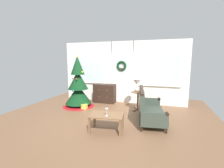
{
  "coord_description": "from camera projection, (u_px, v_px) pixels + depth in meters",
  "views": [
    {
      "loc": [
        1.62,
        -4.36,
        1.77
      ],
      "look_at": [
        0.05,
        0.55,
        1.0
      ],
      "focal_mm": 25.38,
      "sensor_mm": 36.0,
      "label": 1
    }
  ],
  "objects": [
    {
      "name": "flower_vase",
      "position": [
        141.0,
        89.0,
        5.5
      ],
      "size": [
        0.11,
        0.1,
        0.35
      ],
      "color": "beige",
      "rests_on": "side_table"
    },
    {
      "name": "dresser_cabinet",
      "position": [
        105.0,
        93.0,
        6.69
      ],
      "size": [
        0.9,
        0.45,
        0.78
      ],
      "color": "black",
      "rests_on": "ground"
    },
    {
      "name": "settee_sofa",
      "position": [
        148.0,
        109.0,
        4.62
      ],
      "size": [
        0.92,
        1.68,
        0.96
      ],
      "color": "black",
      "rests_on": "ground"
    },
    {
      "name": "christmas_tree",
      "position": [
        78.0,
        88.0,
        6.06
      ],
      "size": [
        1.21,
        1.21,
        2.01
      ],
      "color": "#4C331E",
      "rests_on": "ground"
    },
    {
      "name": "gift_box",
      "position": [
        84.0,
        107.0,
        5.78
      ],
      "size": [
        0.19,
        0.17,
        0.19
      ],
      "primitive_type": "cube",
      "color": "#D8C64C",
      "rests_on": "ground"
    },
    {
      "name": "ground_plane",
      "position": [
        105.0,
        119.0,
        4.86
      ],
      "size": [
        6.76,
        6.76,
        0.0
      ],
      "primitive_type": "plane",
      "color": "brown"
    },
    {
      "name": "coffee_table",
      "position": [
        107.0,
        117.0,
        3.96
      ],
      "size": [
        0.9,
        0.62,
        0.43
      ],
      "color": "brown",
      "rests_on": "ground"
    },
    {
      "name": "side_table",
      "position": [
        138.0,
        97.0,
        5.64
      ],
      "size": [
        0.5,
        0.48,
        0.67
      ],
      "color": "brown",
      "rests_on": "ground"
    },
    {
      "name": "table_lamp",
      "position": [
        137.0,
        84.0,
        5.62
      ],
      "size": [
        0.28,
        0.28,
        0.44
      ],
      "color": "silver",
      "rests_on": "side_table"
    },
    {
      "name": "back_wall_with_door",
      "position": [
        122.0,
        72.0,
        6.63
      ],
      "size": [
        5.2,
        0.19,
        2.55
      ],
      "color": "white",
      "rests_on": "ground"
    },
    {
      "name": "wine_glass",
      "position": [
        107.0,
        110.0,
        3.83
      ],
      "size": [
        0.08,
        0.08,
        0.2
      ],
      "color": "silver",
      "rests_on": "coffee_table"
    }
  ]
}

